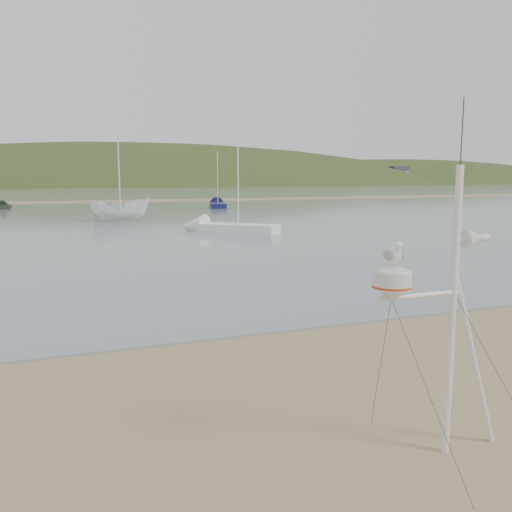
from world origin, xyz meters
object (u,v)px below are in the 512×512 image
object	(u,v)px
boat_white	(120,191)
sailboat_white_near	(214,227)
sailboat_blue_far	(217,204)
mast_rig	(448,374)

from	to	relation	value
boat_white	sailboat_white_near	bearing A→B (deg)	-147.65
boat_white	sailboat_blue_far	xyz separation A→B (m)	(13.04, 16.93, -2.00)
boat_white	sailboat_blue_far	world-z (taller)	sailboat_blue_far
mast_rig	boat_white	distance (m)	37.58
boat_white	sailboat_blue_far	size ratio (longest dim) A/B	0.66
mast_rig	sailboat_blue_far	size ratio (longest dim) A/B	0.62
sailboat_white_near	boat_white	bearing A→B (deg)	113.19
sailboat_white_near	sailboat_blue_far	size ratio (longest dim) A/B	0.95
sailboat_blue_far	boat_white	bearing A→B (deg)	-127.60
sailboat_white_near	sailboat_blue_far	world-z (taller)	sailboat_blue_far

